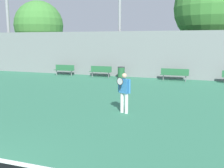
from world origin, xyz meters
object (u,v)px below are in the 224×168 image
bench_courtside_far (64,69)px  bench_courtside_near (101,70)px  trash_bin (121,73)px  tree_green_tall (39,25)px  bench_by_gate (175,73)px  light_pole_far_right (120,6)px  light_pole_near_left (8,20)px  tree_dark_dense (211,8)px  tennis_player (124,91)px

bench_courtside_far → bench_courtside_near: bearing=0.0°
trash_bin → tree_green_tall: size_ratio=0.13×
tree_green_tall → trash_bin: bearing=-26.0°
bench_courtside_near → trash_bin: bearing=-2.3°
bench_by_gate → trash_bin: bearing=-179.0°
tree_green_tall → light_pole_far_right: bearing=-18.5°
light_pole_near_left → tree_dark_dense: size_ratio=0.97×
bench_courtside_near → tree_green_tall: 11.19m
trash_bin → tree_dark_dense: tree_dark_dense is taller
tree_dark_dense → tennis_player: bearing=-103.1°
bench_courtside_near → light_pole_far_right: light_pole_far_right is taller
tennis_player → tree_green_tall: tree_green_tall is taller
bench_by_gate → light_pole_near_left: light_pole_near_left is taller
bench_courtside_far → bench_by_gate: size_ratio=0.87×
bench_courtside_far → tree_green_tall: (-5.86, 5.20, 3.89)m
light_pole_far_right → tree_green_tall: bearing=161.5°
bench_by_gate → tree_dark_dense: size_ratio=0.23×
light_pole_near_left → trash_bin: size_ratio=9.42×
bench_courtside_near → bench_courtside_far: (-3.25, -0.00, -0.00)m
tree_dark_dense → light_pole_near_left: bearing=-171.5°
tennis_player → light_pole_far_right: light_pole_far_right is taller
bench_courtside_near → light_pole_near_left: size_ratio=0.21×
bench_courtside_near → bench_by_gate: 5.70m
tree_dark_dense → bench_courtside_near: bearing=-149.2°
bench_courtside_far → tree_dark_dense: bearing=23.0°
bench_by_gate → light_pole_near_left: size_ratio=0.24×
bench_courtside_far → light_pole_near_left: (-7.14, 2.02, 4.22)m
bench_courtside_near → tree_dark_dense: (7.96, 4.75, 5.01)m
bench_courtside_far → trash_bin: (4.96, -0.07, -0.09)m
bench_courtside_far → light_pole_far_right: bearing=23.6°
bench_courtside_near → bench_courtside_far: 3.25m
tennis_player → bench_by_gate: bearing=104.4°
light_pole_near_left → tree_dark_dense: tree_dark_dense is taller
bench_courtside_near → light_pole_far_right: size_ratio=0.18×
tennis_player → light_pole_far_right: size_ratio=0.17×
bench_courtside_far → light_pole_far_right: size_ratio=0.18×
tennis_player → tree_dark_dense: 15.15m
tennis_player → trash_bin: 9.71m
bench_by_gate → light_pole_far_right: light_pole_far_right is taller
bench_courtside_near → bench_courtside_far: size_ratio=1.01×
trash_bin → light_pole_near_left: bearing=170.2°
bench_courtside_far → light_pole_near_left: bearing=164.2°
light_pole_near_left → tree_green_tall: bearing=68.0°
bench_courtside_near → tree_dark_dense: size_ratio=0.20×
bench_courtside_near → bench_by_gate: bearing=0.0°
tree_dark_dense → trash_bin: bearing=-142.3°
light_pole_far_right → tree_green_tall: (-10.07, 3.36, -1.18)m
tennis_player → bench_courtside_near: 10.43m
tennis_player → light_pole_near_left: (-15.09, 11.32, 3.84)m
light_pole_near_left → light_pole_far_right: light_pole_far_right is taller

